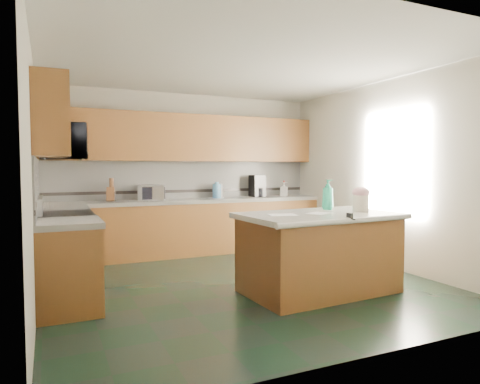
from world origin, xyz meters
TOP-DOWN VIEW (x-y plane):
  - floor at (0.00, 0.00)m, footprint 4.60×4.60m
  - ceiling at (0.00, 0.00)m, footprint 4.60×4.60m
  - wall_back at (0.00, 2.32)m, footprint 4.60×0.04m
  - wall_front at (0.00, -2.32)m, footprint 4.60×0.04m
  - wall_left at (-2.32, 0.00)m, footprint 0.04×4.60m
  - wall_right at (2.32, 0.00)m, footprint 0.04×4.60m
  - back_base_cab at (0.00, 2.00)m, footprint 4.60×0.60m
  - back_countertop at (0.00, 2.00)m, footprint 4.60×0.64m
  - back_upper_cab at (0.00, 2.13)m, footprint 4.60×0.33m
  - back_backsplash at (0.00, 2.29)m, footprint 4.60×0.02m
  - back_accent_band at (0.00, 2.28)m, footprint 4.60×0.01m
  - left_base_cab_rear at (-2.00, 1.29)m, footprint 0.60×0.82m
  - left_counter_rear at (-2.00, 1.29)m, footprint 0.64×0.82m
  - left_base_cab_front at (-2.00, -0.24)m, footprint 0.60×0.72m
  - left_counter_front at (-2.00, -0.24)m, footprint 0.64×0.72m
  - left_backsplash at (-2.29, 0.55)m, footprint 0.02×2.30m
  - left_accent_band at (-2.28, 0.55)m, footprint 0.01×2.30m
  - left_upper_cab_rear at (-2.13, 1.42)m, footprint 0.33×1.09m
  - left_upper_cab_front at (-2.13, -0.24)m, footprint 0.33×0.72m
  - range_body at (-2.00, 0.50)m, footprint 0.60×0.76m
  - range_oven_door at (-1.71, 0.50)m, footprint 0.02×0.68m
  - range_cooktop at (-2.00, 0.50)m, footprint 0.62×0.78m
  - range_handle at (-1.68, 0.50)m, footprint 0.02×0.66m
  - range_backguard at (-2.26, 0.50)m, footprint 0.06×0.76m
  - microwave at (-2.00, 0.50)m, footprint 0.50×0.73m
  - island_base at (0.68, -0.71)m, footprint 1.76×1.07m
  - island_top at (0.68, -0.71)m, footprint 1.86×1.18m
  - island_bullnose at (0.68, -1.24)m, footprint 1.80×0.17m
  - treat_jar at (1.21, -0.79)m, footprint 0.20×0.20m
  - treat_jar_lid at (1.21, -0.79)m, footprint 0.21×0.21m
  - treat_jar_knob at (1.21, -0.79)m, footprint 0.07×0.02m
  - treat_jar_knob_end_l at (1.17, -0.79)m, footprint 0.04×0.04m
  - treat_jar_knob_end_r at (1.24, -0.79)m, footprint 0.04×0.04m
  - soap_bottle_island at (1.00, -0.42)m, footprint 0.19×0.19m
  - paper_sheet_a at (0.66, -0.73)m, footprint 0.34×0.31m
  - paper_sheet_b at (0.19, -0.71)m, footprint 0.35×0.29m
  - clamp_body at (0.70, -1.22)m, footprint 0.04×0.09m
  - clamp_handle at (0.70, -1.28)m, footprint 0.01×0.06m
  - knife_block at (-1.29, 2.05)m, footprint 0.15×0.18m
  - utensil_crock at (-1.27, 2.08)m, footprint 0.12×0.12m
  - utensil_bundle at (-1.27, 2.08)m, footprint 0.07×0.07m
  - toaster_oven at (-0.64, 2.05)m, footprint 0.48×0.40m
  - toaster_oven_door at (-0.64, 1.92)m, footprint 0.37×0.01m
  - paper_towel at (0.55, 2.10)m, footprint 0.11×0.11m
  - paper_towel_base at (0.55, 2.10)m, footprint 0.16×0.16m
  - water_jug at (0.48, 2.06)m, footprint 0.15×0.15m
  - water_jug_neck at (0.48, 2.06)m, footprint 0.07×0.07m
  - coffee_maker at (1.27, 2.08)m, footprint 0.24×0.26m
  - coffee_carafe at (1.27, 2.02)m, footprint 0.16×0.16m
  - soap_bottle_back at (1.81, 2.05)m, footprint 0.16×0.16m
  - soap_back_cap at (1.81, 2.05)m, footprint 0.02×0.02m
  - window_light_proxy at (2.29, -0.20)m, footprint 0.02×1.40m

SIDE VIEW (x-z plane):
  - floor at x=0.00m, z-range 0.00..0.00m
  - range_oven_door at x=-1.71m, z-range 0.12..0.68m
  - back_base_cab at x=0.00m, z-range 0.00..0.86m
  - left_base_cab_rear at x=-2.00m, z-range 0.00..0.86m
  - left_base_cab_front at x=-2.00m, z-range 0.00..0.86m
  - island_base at x=0.68m, z-range 0.00..0.86m
  - range_body at x=-2.00m, z-range 0.00..0.88m
  - range_handle at x=-1.68m, z-range 0.77..0.79m
  - back_countertop at x=0.00m, z-range 0.86..0.92m
  - left_counter_rear at x=-2.00m, z-range 0.86..0.92m
  - left_counter_front at x=-2.00m, z-range 0.86..0.92m
  - island_top at x=0.68m, z-range 0.86..0.92m
  - island_bullnose at x=0.68m, z-range 0.86..0.92m
  - range_cooktop at x=-2.00m, z-range 0.88..0.92m
  - clamp_handle at x=0.70m, z-range 0.90..0.92m
  - paper_sheet_a at x=0.66m, z-range 0.92..0.92m
  - paper_sheet_b at x=0.19m, z-range 0.92..0.92m
  - paper_towel_base at x=0.55m, z-range 0.92..0.93m
  - clamp_body at x=0.70m, z-range 0.89..0.97m
  - utensil_crock at x=-1.27m, z-range 0.92..1.07m
  - coffee_carafe at x=1.27m, z-range 0.92..1.08m
  - treat_jar at x=1.21m, z-range 0.92..1.12m
  - range_backguard at x=-2.26m, z-range 0.93..1.11m
  - knife_block at x=-1.29m, z-range 0.91..1.14m
  - toaster_oven at x=-0.64m, z-range 0.92..1.16m
  - toaster_oven_door at x=-0.64m, z-range 0.94..1.14m
  - back_accent_band at x=0.00m, z-range 1.02..1.06m
  - left_accent_band at x=-2.28m, z-range 1.02..1.06m
  - paper_towel at x=0.55m, z-range 0.92..1.16m
  - water_jug at x=0.48m, z-range 0.92..1.16m
  - soap_bottle_back at x=1.81m, z-range 0.92..1.17m
  - soap_bottle_island at x=1.00m, z-range 0.92..1.30m
  - coffee_maker at x=1.27m, z-range 0.92..1.31m
  - treat_jar_lid at x=1.21m, z-range 1.09..1.22m
  - utensil_bundle at x=-1.27m, z-range 1.07..1.28m
  - water_jug_neck at x=0.48m, z-range 1.16..1.20m
  - soap_back_cap at x=1.81m, z-range 1.17..1.20m
  - treat_jar_knob at x=1.21m, z-range 1.18..1.21m
  - treat_jar_knob_end_l at x=1.17m, z-range 1.18..1.21m
  - treat_jar_knob_end_r at x=1.24m, z-range 1.18..1.21m
  - back_backsplash at x=0.00m, z-range 0.92..1.55m
  - left_backsplash at x=-2.29m, z-range 0.92..1.55m
  - wall_back at x=0.00m, z-range 0.00..2.70m
  - wall_front at x=0.00m, z-range 0.00..2.70m
  - wall_left at x=-2.32m, z-range 0.00..2.70m
  - wall_right at x=2.32m, z-range 0.00..2.70m
  - window_light_proxy at x=2.29m, z-range 0.95..2.05m
  - microwave at x=-2.00m, z-range 1.53..1.94m
  - back_upper_cab at x=0.00m, z-range 1.55..2.33m
  - left_upper_cab_rear at x=-2.13m, z-range 1.55..2.33m
  - left_upper_cab_front at x=-2.13m, z-range 1.55..2.33m
  - ceiling at x=0.00m, z-range 2.70..2.70m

